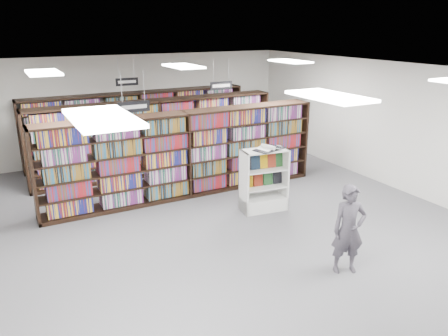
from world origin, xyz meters
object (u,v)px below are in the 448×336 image
bookshelf_row_near (186,155)px  endcap_display (263,189)px  open_book (269,148)px  shopper (349,229)px

bookshelf_row_near → endcap_display: 2.11m
open_book → shopper: (-0.25, -2.86, -0.68)m
endcap_display → shopper: (-0.18, -2.93, 0.30)m
endcap_display → open_book: size_ratio=1.86×
bookshelf_row_near → open_book: 2.17m
bookshelf_row_near → shopper: 4.69m
endcap_display → open_book: 0.99m
bookshelf_row_near → shopper: bookshelf_row_near is taller
bookshelf_row_near → open_book: size_ratio=9.08×
bookshelf_row_near → shopper: (1.02, -4.57, -0.26)m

